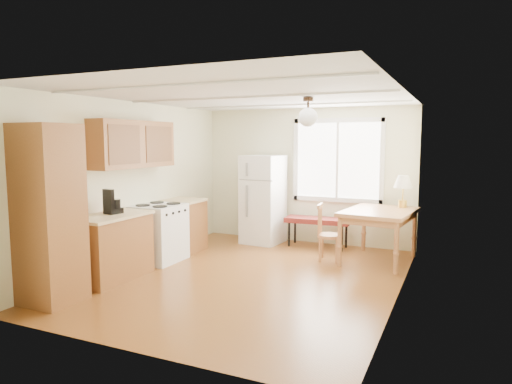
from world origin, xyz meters
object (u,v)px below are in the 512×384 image
Objects in this scene: refrigerator at (263,199)px; dining_table at (379,217)px; chair at (325,229)px; bench at (318,221)px.

refrigerator is 2.25m from dining_table.
refrigerator is 1.62m from chair.
chair reaches higher than bench.
dining_table is at bearing 12.05° from chair.
refrigerator reaches higher than dining_table.
refrigerator is at bearing 174.21° from dining_table.
bench is 0.82× the size of dining_table.
refrigerator is 1.84× the size of chair.
dining_table is at bearing -7.35° from refrigerator.
dining_table is (1.16, -0.55, 0.25)m from bench.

